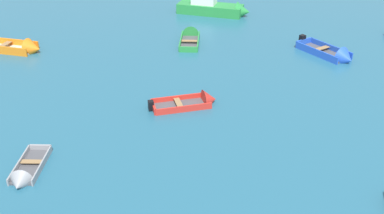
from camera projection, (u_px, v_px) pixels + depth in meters
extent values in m
cube|color=#4C4C51|center=(190.00, 43.00, 31.20)|extent=(1.84, 3.38, 0.10)
cube|color=#288C3D|center=(181.00, 41.00, 31.16)|extent=(0.81, 3.28, 0.39)
cube|color=#288C3D|center=(198.00, 41.00, 31.10)|extent=(0.81, 3.28, 0.39)
cube|color=#288C3D|center=(188.00, 50.00, 29.67)|extent=(1.22, 0.39, 0.39)
cone|color=#288C3D|center=(191.00, 33.00, 32.64)|extent=(1.33, 1.01, 1.19)
cube|color=#937047|center=(189.00, 41.00, 30.94)|extent=(1.16, 0.58, 0.03)
cube|color=#4C4C51|center=(181.00, 106.00, 23.02)|extent=(2.95, 1.38, 0.09)
cube|color=red|center=(179.00, 98.00, 23.47)|extent=(2.98, 0.34, 0.35)
cube|color=red|center=(184.00, 109.00, 22.44)|extent=(2.98, 0.34, 0.35)
cube|color=red|center=(153.00, 107.00, 22.63)|extent=(0.23, 1.20, 0.35)
cone|color=red|center=(210.00, 100.00, 23.29)|extent=(0.78, 1.22, 1.16)
cube|color=#937047|center=(178.00, 103.00, 22.88)|extent=(0.40, 1.11, 0.03)
cube|color=black|center=(151.00, 105.00, 22.54)|extent=(0.31, 0.33, 0.49)
cube|color=#4C4C51|center=(323.00, 53.00, 29.50)|extent=(2.65, 3.71, 0.12)
cube|color=blue|center=(331.00, 48.00, 29.76)|extent=(1.58, 3.33, 0.48)
cube|color=blue|center=(316.00, 53.00, 29.06)|extent=(1.58, 3.33, 0.48)
cube|color=blue|center=(303.00, 43.00, 30.73)|extent=(1.34, 0.71, 0.48)
cone|color=blue|center=(346.00, 59.00, 28.03)|extent=(1.59, 1.32, 1.37)
cube|color=#937047|center=(321.00, 48.00, 29.50)|extent=(1.32, 0.87, 0.03)
cube|color=black|center=(302.00, 40.00, 30.75)|extent=(0.47, 0.46, 0.67)
cube|color=#4C4C51|center=(31.00, 167.00, 18.35)|extent=(1.36, 2.53, 0.08)
cube|color=gray|center=(42.00, 165.00, 18.29)|extent=(0.54, 2.46, 0.30)
cube|color=gray|center=(19.00, 164.00, 18.31)|extent=(0.54, 2.46, 0.30)
cube|color=gray|center=(41.00, 148.00, 19.39)|extent=(0.96, 0.28, 0.30)
cone|color=gray|center=(19.00, 184.00, 17.15)|extent=(1.03, 0.74, 0.94)
cube|color=#937047|center=(32.00, 162.00, 18.38)|extent=(0.91, 0.42, 0.03)
cube|color=#288C3D|center=(210.00, 9.00, 37.32)|extent=(5.74, 4.14, 0.83)
cone|color=#288C3D|center=(243.00, 12.00, 36.54)|extent=(1.68, 1.86, 1.52)
cube|color=beige|center=(8.00, 49.00, 30.06)|extent=(4.01, 2.77, 0.14)
cube|color=orange|center=(13.00, 43.00, 30.57)|extent=(3.65, 1.70, 0.56)
cube|color=orange|center=(1.00, 50.00, 29.36)|extent=(3.65, 1.70, 0.56)
cone|color=orange|center=(34.00, 49.00, 29.49)|extent=(1.39, 1.62, 1.37)
cube|color=#937047|center=(4.00, 45.00, 29.95)|extent=(0.90, 1.33, 0.03)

